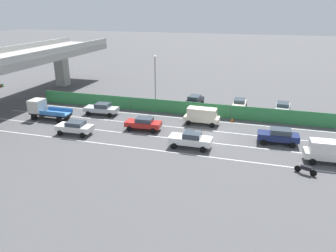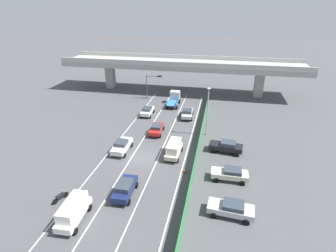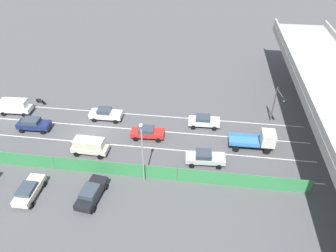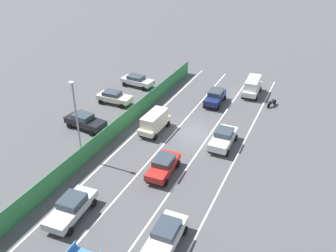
# 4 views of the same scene
# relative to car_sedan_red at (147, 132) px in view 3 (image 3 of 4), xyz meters

# --- Properties ---
(ground_plane) EXTENTS (300.00, 300.00, 0.00)m
(ground_plane) POSITION_rel_car_sedan_red_xyz_m (0.21, -7.75, -0.87)
(ground_plane) COLOR #4C4C4F
(lane_line_left_edge) EXTENTS (0.14, 46.68, 0.01)m
(lane_line_left_edge) POSITION_rel_car_sedan_red_xyz_m (-5.19, -2.41, -0.87)
(lane_line_left_edge) COLOR silver
(lane_line_left_edge) RESTS_ON ground
(lane_line_mid_left) EXTENTS (0.14, 46.68, 0.01)m
(lane_line_mid_left) POSITION_rel_car_sedan_red_xyz_m (-1.59, -2.41, -0.87)
(lane_line_mid_left) COLOR silver
(lane_line_mid_left) RESTS_ON ground
(lane_line_mid_right) EXTENTS (0.14, 46.68, 0.01)m
(lane_line_mid_right) POSITION_rel_car_sedan_red_xyz_m (2.01, -2.41, -0.87)
(lane_line_mid_right) COLOR silver
(lane_line_mid_right) RESTS_ON ground
(lane_line_right_edge) EXTENTS (0.14, 46.68, 0.01)m
(lane_line_right_edge) POSITION_rel_car_sedan_red_xyz_m (5.61, -2.41, -0.87)
(lane_line_right_edge) COLOR silver
(lane_line_right_edge) RESTS_ON ground
(green_fence) EXTENTS (0.10, 42.78, 1.85)m
(green_fence) POSITION_rel_car_sedan_red_xyz_m (7.21, -2.41, 0.05)
(green_fence) COLOR #338447
(green_fence) RESTS_ON ground
(car_sedan_red) EXTENTS (2.09, 4.37, 1.56)m
(car_sedan_red) POSITION_rel_car_sedan_red_xyz_m (0.00, 0.00, 0.00)
(car_sedan_red) COLOR red
(car_sedan_red) RESTS_ON ground
(car_sedan_navy) EXTENTS (2.07, 4.37, 1.72)m
(car_sedan_navy) POSITION_rel_car_sedan_red_xyz_m (0.29, -15.48, 0.08)
(car_sedan_navy) COLOR navy
(car_sedan_navy) RESTS_ON ground
(car_van_cream) EXTENTS (2.02, 4.43, 2.12)m
(car_van_cream) POSITION_rel_car_sedan_red_xyz_m (3.99, -6.34, 0.33)
(car_van_cream) COLOR beige
(car_van_cream) RESTS_ON ground
(car_hatchback_white) EXTENTS (2.08, 4.27, 1.57)m
(car_hatchback_white) POSITION_rel_car_sedan_red_xyz_m (-3.57, 7.17, 0.01)
(car_hatchback_white) COLOR silver
(car_hatchback_white) RESTS_ON ground
(car_van_white) EXTENTS (2.11, 4.64, 2.20)m
(car_van_white) POSITION_rel_car_sedan_red_xyz_m (-3.21, -20.00, 0.37)
(car_van_white) COLOR silver
(car_van_white) RESTS_ON ground
(car_sedan_silver) EXTENTS (2.27, 4.71, 1.62)m
(car_sedan_silver) POSITION_rel_car_sedan_red_xyz_m (3.93, 7.61, 0.01)
(car_sedan_silver) COLOR #B7BABC
(car_sedan_silver) RESTS_ON ground
(car_sedan_white) EXTENTS (2.04, 4.51, 1.71)m
(car_sedan_white) POSITION_rel_car_sedan_red_xyz_m (-3.43, -6.58, 0.05)
(car_sedan_white) COLOR white
(car_sedan_white) RESTS_ON ground
(flatbed_truck_blue) EXTENTS (2.32, 5.52, 2.52)m
(flatbed_truck_blue) POSITION_rel_car_sedan_red_xyz_m (0.28, 14.23, 0.42)
(flatbed_truck_blue) COLOR black
(flatbed_truck_blue) RESTS_ON ground
(motorcycle) EXTENTS (0.89, 1.85, 0.93)m
(motorcycle) POSITION_rel_car_sedan_red_xyz_m (-6.18, -17.69, -0.42)
(motorcycle) COLOR black
(motorcycle) RESTS_ON ground
(parked_sedan_cream) EXTENTS (4.31, 1.98, 1.56)m
(parked_sedan_cream) POSITION_rel_car_sedan_red_xyz_m (11.51, -10.35, 0.01)
(parked_sedan_cream) COLOR beige
(parked_sedan_cream) RESTS_ON ground
(parked_sedan_dark) EXTENTS (4.77, 2.42, 1.67)m
(parked_sedan_dark) POSITION_rel_car_sedan_red_xyz_m (11.03, -3.78, 0.05)
(parked_sedan_dark) COLOR black
(parked_sedan_dark) RESTS_ON ground
(traffic_light) EXTENTS (3.42, 0.80, 5.34)m
(traffic_light) POSITION_rel_car_sedan_red_xyz_m (-5.09, 16.68, 2.92)
(traffic_light) COLOR #47474C
(traffic_light) RESTS_ON ground
(street_lamp) EXTENTS (0.60, 0.36, 7.81)m
(street_lamp) POSITION_rel_car_sedan_red_xyz_m (7.83, 1.12, 3.81)
(street_lamp) COLOR gray
(street_lamp) RESTS_ON ground
(traffic_cone) EXTENTS (0.47, 0.47, 0.62)m
(traffic_cone) POSITION_rel_car_sedan_red_xyz_m (6.02, -9.96, -0.59)
(traffic_cone) COLOR orange
(traffic_cone) RESTS_ON ground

